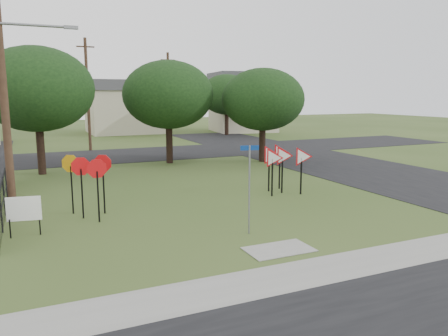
# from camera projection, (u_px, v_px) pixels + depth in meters

# --- Properties ---
(ground) EXTENTS (140.00, 140.00, 0.00)m
(ground) POSITION_uv_depth(u_px,v_px,m) (243.00, 228.00, 15.18)
(ground) COLOR #30461A
(sidewalk) EXTENTS (30.00, 1.60, 0.02)m
(sidewalk) POSITION_uv_depth(u_px,v_px,m) (315.00, 271.00, 11.40)
(sidewalk) COLOR gray
(sidewalk) RESTS_ON ground
(planting_strip) EXTENTS (30.00, 0.80, 0.02)m
(planting_strip) POSITION_uv_depth(u_px,v_px,m) (345.00, 290.00, 10.32)
(planting_strip) COLOR #30461A
(planting_strip) RESTS_ON ground
(street_right) EXTENTS (8.00, 50.00, 0.02)m
(street_right) POSITION_uv_depth(u_px,v_px,m) (337.00, 164.00, 29.02)
(street_right) COLOR black
(street_right) RESTS_ON ground
(street_far) EXTENTS (60.00, 8.00, 0.02)m
(street_far) POSITION_uv_depth(u_px,v_px,m) (125.00, 155.00, 33.16)
(street_far) COLOR black
(street_far) RESTS_ON ground
(curb_pad) EXTENTS (2.00, 1.20, 0.02)m
(curb_pad) POSITION_uv_depth(u_px,v_px,m) (279.00, 249.00, 13.02)
(curb_pad) COLOR gray
(curb_pad) RESTS_ON ground
(street_name_sign) EXTENTS (0.60, 0.17, 2.95)m
(street_name_sign) POSITION_uv_depth(u_px,v_px,m) (249.00, 184.00, 14.27)
(street_name_sign) COLOR gray
(street_name_sign) RESTS_ON ground
(stop_sign_cluster) EXTENTS (1.77, 1.85, 2.33)m
(stop_sign_cluster) POSITION_uv_depth(u_px,v_px,m) (88.00, 172.00, 16.25)
(stop_sign_cluster) COLOR black
(stop_sign_cluster) RESTS_ON ground
(yield_sign_cluster) EXTENTS (2.33, 1.93, 2.26)m
(yield_sign_cluster) POSITION_uv_depth(u_px,v_px,m) (281.00, 158.00, 20.32)
(yield_sign_cluster) COLOR black
(yield_sign_cluster) RESTS_ON ground
(info_board) EXTENTS (1.05, 0.21, 1.33)m
(info_board) POSITION_uv_depth(u_px,v_px,m) (24.00, 210.00, 14.10)
(info_board) COLOR black
(info_board) RESTS_ON ground
(utility_pole_main) EXTENTS (3.55, 0.33, 10.00)m
(utility_pole_main) POSITION_uv_depth(u_px,v_px,m) (4.00, 76.00, 15.42)
(utility_pole_main) COLOR #463020
(utility_pole_main) RESTS_ON ground
(far_pole_a) EXTENTS (1.40, 0.24, 9.00)m
(far_pole_a) POSITION_uv_depth(u_px,v_px,m) (88.00, 94.00, 35.18)
(far_pole_a) COLOR #463020
(far_pole_a) RESTS_ON ground
(far_pole_b) EXTENTS (1.40, 0.24, 8.50)m
(far_pole_b) POSITION_uv_depth(u_px,v_px,m) (169.00, 97.00, 42.05)
(far_pole_b) COLOR #463020
(far_pole_b) RESTS_ON ground
(fence_run) EXTENTS (0.05, 11.55, 1.50)m
(fence_run) POSITION_uv_depth(u_px,v_px,m) (5.00, 190.00, 17.59)
(fence_run) COLOR black
(fence_run) RESTS_ON ground
(house_mid) EXTENTS (8.40, 8.40, 6.20)m
(house_mid) POSITION_uv_depth(u_px,v_px,m) (123.00, 106.00, 52.24)
(house_mid) COLOR beige
(house_mid) RESTS_ON ground
(house_right) EXTENTS (8.30, 8.30, 7.20)m
(house_right) POSITION_uv_depth(u_px,v_px,m) (243.00, 102.00, 54.22)
(house_right) COLOR beige
(house_right) RESTS_ON ground
(tree_near_left) EXTENTS (6.40, 6.40, 7.27)m
(tree_near_left) POSITION_uv_depth(u_px,v_px,m) (37.00, 89.00, 24.53)
(tree_near_left) COLOR black
(tree_near_left) RESTS_ON ground
(tree_near_mid) EXTENTS (6.00, 6.00, 6.80)m
(tree_near_mid) POSITION_uv_depth(u_px,v_px,m) (168.00, 95.00, 28.71)
(tree_near_mid) COLOR black
(tree_near_mid) RESTS_ON ground
(tree_near_right) EXTENTS (5.60, 5.60, 6.33)m
(tree_near_right) POSITION_uv_depth(u_px,v_px,m) (263.00, 100.00, 29.39)
(tree_near_right) COLOR black
(tree_near_right) RESTS_ON ground
(tree_far_right) EXTENTS (6.00, 6.00, 6.80)m
(tree_far_right) POSITION_uv_depth(u_px,v_px,m) (227.00, 95.00, 48.85)
(tree_far_right) COLOR black
(tree_far_right) RESTS_ON ground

